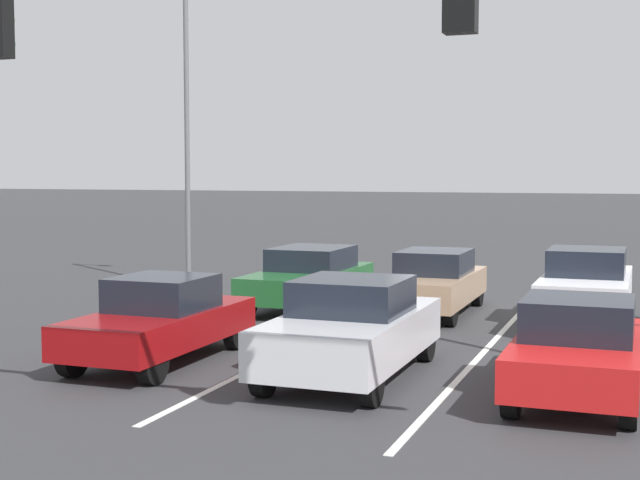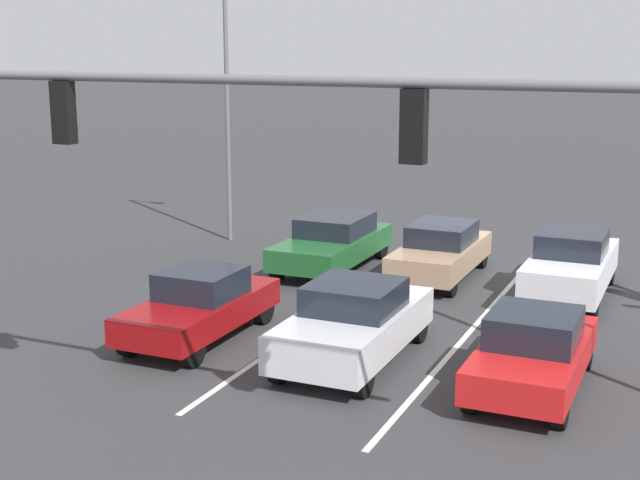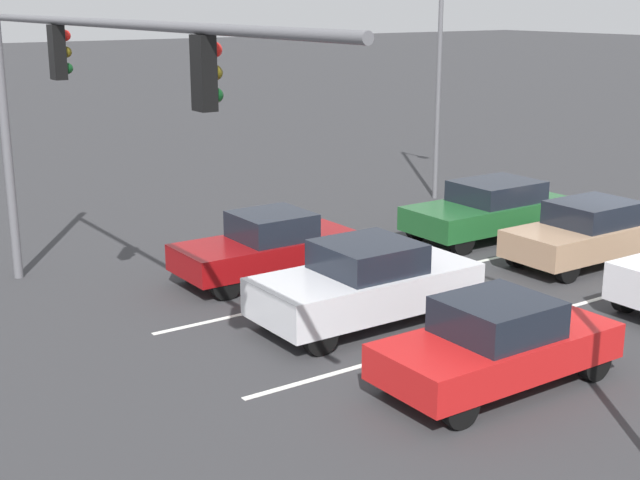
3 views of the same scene
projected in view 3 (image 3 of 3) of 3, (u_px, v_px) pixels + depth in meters
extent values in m
plane|color=#333335|center=(616.00, 259.00, 21.37)|extent=(240.00, 240.00, 0.00)
cube|color=silver|center=(603.00, 298.00, 18.59)|extent=(0.12, 17.26, 0.01)
cube|color=silver|center=(487.00, 260.00, 21.28)|extent=(0.12, 17.26, 0.01)
cube|color=red|center=(497.00, 351.00, 14.22)|extent=(1.75, 4.10, 0.58)
cube|color=black|center=(497.00, 317.00, 14.05)|extent=(1.54, 1.65, 0.58)
cube|color=red|center=(610.00, 328.00, 14.80)|extent=(0.24, 0.06, 0.12)
cube|color=red|center=(553.00, 308.00, 15.77)|extent=(0.24, 0.06, 0.12)
cylinder|color=black|center=(460.00, 407.00, 12.89)|extent=(0.22, 0.62, 0.62)
cylinder|color=black|center=(395.00, 373.00, 14.08)|extent=(0.22, 0.62, 0.62)
cylinder|color=black|center=(594.00, 362.00, 14.52)|extent=(0.22, 0.62, 0.62)
cylinder|color=black|center=(526.00, 334.00, 15.70)|extent=(0.22, 0.62, 0.62)
cube|color=maroon|center=(268.00, 251.00, 19.75)|extent=(1.74, 4.16, 0.57)
cube|color=black|center=(272.00, 225.00, 19.66)|extent=(1.53, 1.59, 0.58)
cube|color=red|center=(358.00, 237.00, 20.34)|extent=(0.24, 0.06, 0.12)
cube|color=red|center=(327.00, 227.00, 21.31)|extent=(0.24, 0.06, 0.12)
cylinder|color=black|center=(225.00, 284.00, 18.42)|extent=(0.22, 0.68, 0.68)
cylinder|color=black|center=(193.00, 266.00, 19.60)|extent=(0.22, 0.68, 0.68)
cylinder|color=black|center=(342.00, 261.00, 20.05)|extent=(0.22, 0.68, 0.68)
cylinder|color=black|center=(305.00, 246.00, 21.23)|extent=(0.22, 0.68, 0.68)
cube|color=silver|center=(366.00, 289.00, 17.00)|extent=(1.91, 4.40, 0.72)
cube|color=black|center=(367.00, 256.00, 16.85)|extent=(1.68, 1.74, 0.55)
cube|color=red|center=(473.00, 269.00, 17.61)|extent=(0.24, 0.06, 0.12)
cube|color=red|center=(428.00, 254.00, 18.67)|extent=(0.24, 0.06, 0.12)
cylinder|color=black|center=(320.00, 337.00, 15.55)|extent=(0.22, 0.65, 0.65)
cylinder|color=black|center=(271.00, 311.00, 16.86)|extent=(0.22, 0.65, 0.65)
cylinder|color=black|center=(457.00, 302.00, 17.33)|extent=(0.22, 0.65, 0.65)
cylinder|color=black|center=(403.00, 281.00, 18.64)|extent=(0.22, 0.65, 0.65)
cube|color=#1E5928|center=(489.00, 214.00, 23.16)|extent=(1.91, 4.57, 0.61)
cube|color=black|center=(497.00, 191.00, 23.15)|extent=(1.68, 2.11, 0.53)
cube|color=red|center=(567.00, 202.00, 23.82)|extent=(0.24, 0.06, 0.12)
cube|color=red|center=(530.00, 193.00, 24.88)|extent=(0.24, 0.06, 0.12)
cylinder|color=black|center=(462.00, 241.00, 21.66)|extent=(0.22, 0.67, 0.67)
cylinder|color=black|center=(418.00, 228.00, 22.97)|extent=(0.22, 0.67, 0.67)
cylinder|color=black|center=(557.00, 222.00, 23.52)|extent=(0.22, 0.67, 0.67)
cylinder|color=black|center=(511.00, 210.00, 24.83)|extent=(0.22, 0.67, 0.67)
cube|color=tan|center=(589.00, 237.00, 20.90)|extent=(1.73, 4.27, 0.63)
cube|color=black|center=(593.00, 213.00, 20.80)|extent=(1.53, 1.90, 0.54)
cube|color=red|center=(624.00, 214.00, 22.48)|extent=(0.24, 0.06, 0.12)
cylinder|color=black|center=(567.00, 269.00, 19.53)|extent=(0.22, 0.62, 0.62)
cylinder|color=black|center=(517.00, 254.00, 20.71)|extent=(0.22, 0.62, 0.62)
cylinder|color=black|center=(605.00, 234.00, 22.43)|extent=(0.22, 0.62, 0.62)
cylinder|color=black|center=(627.00, 295.00, 17.68)|extent=(0.22, 0.71, 0.71)
cylinder|color=slate|center=(6.00, 139.00, 19.15)|extent=(0.20, 0.20, 6.24)
cylinder|color=slate|center=(111.00, 24.00, 13.42)|extent=(12.73, 0.14, 0.14)
cube|color=black|center=(204.00, 73.00, 11.19)|extent=(0.32, 0.22, 0.95)
sphere|color=red|center=(214.00, 50.00, 11.21)|extent=(0.20, 0.20, 0.20)
sphere|color=#4C420C|center=(215.00, 73.00, 11.28)|extent=(0.20, 0.20, 0.20)
sphere|color=#0A3814|center=(216.00, 95.00, 11.35)|extent=(0.20, 0.20, 0.20)
cube|color=black|center=(57.00, 52.00, 15.62)|extent=(0.32, 0.22, 0.95)
sphere|color=red|center=(65.00, 35.00, 15.63)|extent=(0.20, 0.20, 0.20)
sphere|color=#4C420C|center=(66.00, 52.00, 15.71)|extent=(0.20, 0.20, 0.20)
sphere|color=#0A3814|center=(67.00, 68.00, 15.78)|extent=(0.20, 0.20, 0.20)
cylinder|color=slate|center=(439.00, 56.00, 26.82)|extent=(0.14, 0.14, 8.73)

